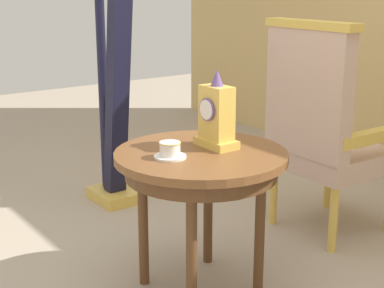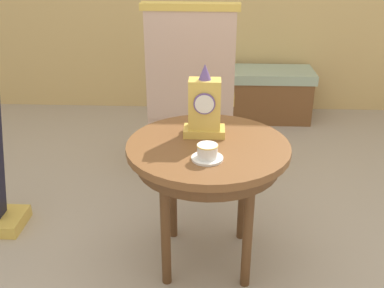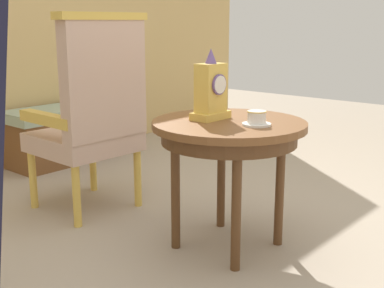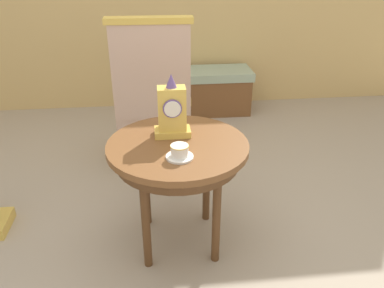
{
  "view_description": "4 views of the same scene",
  "coord_description": "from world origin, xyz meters",
  "px_view_note": "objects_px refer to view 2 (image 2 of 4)",
  "views": [
    {
      "loc": [
        1.95,
        -1.41,
        1.33
      ],
      "look_at": [
        -0.02,
        0.03,
        0.64
      ],
      "focal_mm": 54.79,
      "sensor_mm": 36.0,
      "label": 1
    },
    {
      "loc": [
        0.09,
        -1.8,
        1.47
      ],
      "look_at": [
        0.0,
        -0.02,
        0.64
      ],
      "focal_mm": 41.92,
      "sensor_mm": 36.0,
      "label": 2
    },
    {
      "loc": [
        -1.84,
        -1.41,
        1.09
      ],
      "look_at": [
        -0.02,
        0.15,
        0.52
      ],
      "focal_mm": 47.94,
      "sensor_mm": 36.0,
      "label": 3
    },
    {
      "loc": [
        -0.04,
        -1.75,
        1.53
      ],
      "look_at": [
        0.16,
        0.12,
        0.57
      ],
      "focal_mm": 36.12,
      "sensor_mm": 36.0,
      "label": 4
    }
  ],
  "objects_px": {
    "side_table": "(208,159)",
    "teacup_left": "(207,153)",
    "mantel_clock": "(205,108)",
    "window_bench": "(259,94)",
    "armchair": "(192,91)"
  },
  "relations": [
    {
      "from": "side_table",
      "to": "teacup_left",
      "type": "xyz_separation_m",
      "value": [
        -0.0,
        -0.16,
        0.11
      ]
    },
    {
      "from": "armchair",
      "to": "teacup_left",
      "type": "bearing_deg",
      "value": -83.85
    },
    {
      "from": "side_table",
      "to": "window_bench",
      "type": "bearing_deg",
      "value": 77.74
    },
    {
      "from": "mantel_clock",
      "to": "window_bench",
      "type": "bearing_deg",
      "value": 76.54
    },
    {
      "from": "teacup_left",
      "to": "window_bench",
      "type": "relative_size",
      "value": 0.15
    },
    {
      "from": "side_table",
      "to": "teacup_left",
      "type": "distance_m",
      "value": 0.19
    },
    {
      "from": "teacup_left",
      "to": "mantel_clock",
      "type": "relative_size",
      "value": 0.4
    },
    {
      "from": "armchair",
      "to": "window_bench",
      "type": "relative_size",
      "value": 1.25
    },
    {
      "from": "mantel_clock",
      "to": "window_bench",
      "type": "distance_m",
      "value": 1.98
    },
    {
      "from": "side_table",
      "to": "mantel_clock",
      "type": "xyz_separation_m",
      "value": [
        -0.02,
        0.1,
        0.21
      ]
    },
    {
      "from": "teacup_left",
      "to": "armchair",
      "type": "relative_size",
      "value": 0.12
    },
    {
      "from": "teacup_left",
      "to": "window_bench",
      "type": "xyz_separation_m",
      "value": [
        0.42,
        2.1,
        -0.44
      ]
    },
    {
      "from": "window_bench",
      "to": "armchair",
      "type": "bearing_deg",
      "value": -116.65
    },
    {
      "from": "armchair",
      "to": "window_bench",
      "type": "bearing_deg",
      "value": 63.35
    },
    {
      "from": "side_table",
      "to": "armchair",
      "type": "relative_size",
      "value": 0.64
    }
  ]
}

